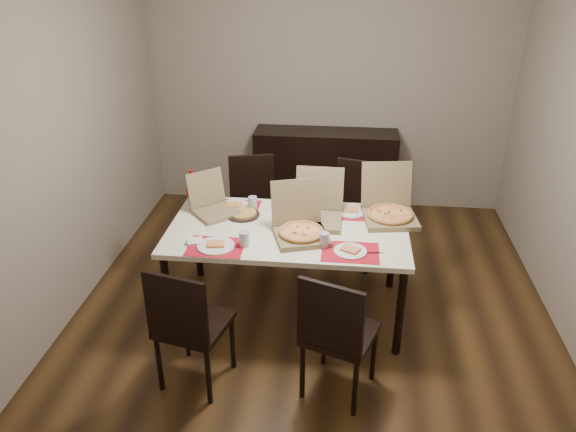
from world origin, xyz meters
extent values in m
cube|color=#472E16|center=(0.00, 0.00, -0.01)|extent=(3.80, 4.00, 0.02)
cube|color=gray|center=(0.00, 2.01, 1.30)|extent=(3.80, 0.02, 2.60)
cube|color=gray|center=(-1.91, 0.00, 1.30)|extent=(0.02, 4.00, 2.60)
cube|color=black|center=(0.00, 1.78, 0.45)|extent=(1.50, 0.40, 0.90)
cube|color=#F3ECCD|center=(-0.20, -0.13, 0.73)|extent=(1.80, 1.00, 0.04)
cylinder|color=black|center=(-1.04, -0.57, 0.35)|extent=(0.06, 0.06, 0.71)
cylinder|color=black|center=(0.64, -0.57, 0.35)|extent=(0.06, 0.06, 0.71)
cylinder|color=black|center=(-1.04, 0.31, 0.35)|extent=(0.06, 0.06, 0.71)
cylinder|color=black|center=(0.64, 0.31, 0.35)|extent=(0.06, 0.06, 0.71)
cube|color=black|center=(-0.72, -0.98, 0.45)|extent=(0.51, 0.51, 0.04)
cube|color=black|center=(-0.77, -1.16, 0.70)|extent=(0.42, 0.13, 0.46)
cylinder|color=black|center=(-0.94, -1.11, 0.21)|extent=(0.04, 0.04, 0.43)
cylinder|color=black|center=(-0.59, -1.20, 0.21)|extent=(0.04, 0.04, 0.43)
cylinder|color=black|center=(-0.85, -0.76, 0.21)|extent=(0.04, 0.04, 0.43)
cylinder|color=black|center=(-0.50, -0.85, 0.21)|extent=(0.04, 0.04, 0.43)
cube|color=black|center=(0.23, -0.97, 0.45)|extent=(0.54, 0.54, 0.04)
cube|color=black|center=(0.16, -1.15, 0.70)|extent=(0.40, 0.17, 0.46)
cylinder|color=black|center=(0.00, -1.08, 0.21)|extent=(0.04, 0.04, 0.43)
cylinder|color=black|center=(0.34, -1.20, 0.21)|extent=(0.04, 0.04, 0.43)
cylinder|color=black|center=(0.12, -0.74, 0.21)|extent=(0.04, 0.04, 0.43)
cylinder|color=black|center=(0.46, -0.86, 0.21)|extent=(0.04, 0.04, 0.43)
cube|color=black|center=(-0.60, 0.73, 0.45)|extent=(0.51, 0.51, 0.04)
cube|color=black|center=(-0.65, 0.92, 0.70)|extent=(0.41, 0.13, 0.46)
cylinder|color=black|center=(-0.47, 0.95, 0.21)|extent=(0.04, 0.04, 0.43)
cylinder|color=black|center=(-0.82, 0.87, 0.21)|extent=(0.04, 0.04, 0.43)
cylinder|color=black|center=(-0.39, 0.60, 0.21)|extent=(0.04, 0.04, 0.43)
cylinder|color=black|center=(-0.74, 0.52, 0.21)|extent=(0.04, 0.04, 0.43)
cube|color=black|center=(0.30, 0.71, 0.45)|extent=(0.51, 0.51, 0.04)
cube|color=black|center=(0.35, 0.89, 0.70)|extent=(0.42, 0.13, 0.46)
cylinder|color=black|center=(0.52, 0.84, 0.21)|extent=(0.04, 0.04, 0.43)
cylinder|color=black|center=(0.17, 0.92, 0.21)|extent=(0.04, 0.04, 0.43)
cylinder|color=black|center=(0.44, 0.49, 0.21)|extent=(0.04, 0.04, 0.43)
cylinder|color=black|center=(0.09, 0.57, 0.21)|extent=(0.04, 0.04, 0.43)
cube|color=red|center=(-0.67, -0.48, 0.75)|extent=(0.40, 0.30, 0.00)
cylinder|color=white|center=(-0.67, -0.48, 0.76)|extent=(0.27, 0.27, 0.01)
cube|color=#FFDF7F|center=(-0.67, -0.48, 0.78)|extent=(0.13, 0.11, 0.02)
cylinder|color=#AAADB5|center=(-0.48, -0.44, 0.81)|extent=(0.07, 0.07, 0.11)
cube|color=#B2B2B7|center=(-0.81, -0.45, 0.75)|extent=(0.20, 0.04, 0.00)
cube|color=white|center=(-0.83, -0.44, 0.76)|extent=(0.13, 0.13, 0.02)
cube|color=red|center=(0.27, -0.45, 0.75)|extent=(0.40, 0.30, 0.00)
cylinder|color=white|center=(0.27, -0.45, 0.76)|extent=(0.23, 0.23, 0.01)
cube|color=#FFDF7F|center=(0.27, -0.45, 0.78)|extent=(0.15, 0.14, 0.02)
cylinder|color=#AAADB5|center=(0.09, -0.39, 0.81)|extent=(0.07, 0.07, 0.11)
cube|color=#B2B2B7|center=(0.41, -0.45, 0.75)|extent=(0.20, 0.04, 0.00)
cube|color=red|center=(-0.67, 0.18, 0.75)|extent=(0.40, 0.30, 0.00)
cylinder|color=white|center=(-0.67, 0.18, 0.76)|extent=(0.26, 0.26, 0.01)
cube|color=#FFDF7F|center=(-0.67, 0.18, 0.78)|extent=(0.12, 0.10, 0.02)
cylinder|color=#AAADB5|center=(-0.51, 0.16, 0.81)|extent=(0.07, 0.07, 0.11)
cube|color=#B2B2B7|center=(-0.80, 0.20, 0.75)|extent=(0.20, 0.04, 0.00)
cube|color=white|center=(-0.83, 0.22, 0.76)|extent=(0.13, 0.13, 0.02)
cube|color=red|center=(0.27, 0.19, 0.75)|extent=(0.40, 0.30, 0.00)
cylinder|color=white|center=(0.27, 0.19, 0.76)|extent=(0.25, 0.25, 0.01)
cube|color=#FFDF7F|center=(0.27, 0.19, 0.78)|extent=(0.12, 0.09, 0.02)
cylinder|color=#AAADB5|center=(0.10, 0.18, 0.81)|extent=(0.07, 0.07, 0.11)
cube|color=#B2B2B7|center=(0.41, 0.21, 0.75)|extent=(0.20, 0.04, 0.00)
cube|color=white|center=(-0.10, -0.12, 0.76)|extent=(0.13, 0.14, 0.02)
cube|color=olive|center=(-0.08, -0.28, 0.77)|extent=(0.47, 0.47, 0.04)
cube|color=olive|center=(-0.14, -0.10, 0.96)|extent=(0.38, 0.19, 0.34)
cylinder|color=#FFDF7F|center=(-0.08, -0.28, 0.80)|extent=(0.40, 0.40, 0.02)
cube|color=olive|center=(0.57, 0.08, 0.77)|extent=(0.45, 0.45, 0.04)
cube|color=olive|center=(0.54, 0.28, 0.97)|extent=(0.40, 0.15, 0.36)
cylinder|color=#FFDF7F|center=(0.57, 0.08, 0.80)|extent=(0.39, 0.39, 0.02)
cube|color=olive|center=(-0.79, 0.04, 0.77)|extent=(0.43, 0.43, 0.03)
cube|color=olive|center=(-0.89, 0.16, 0.92)|extent=(0.28, 0.26, 0.28)
cube|color=olive|center=(0.02, -0.02, 0.77)|extent=(0.38, 0.38, 0.04)
cube|color=olive|center=(0.02, 0.17, 0.96)|extent=(0.37, 0.09, 0.34)
cylinder|color=black|center=(-0.57, 0.04, 0.76)|extent=(0.27, 0.27, 0.01)
cylinder|color=tan|center=(-0.57, 0.04, 0.77)|extent=(0.21, 0.21, 0.02)
imported|color=white|center=(-0.11, 0.09, 0.76)|extent=(0.14, 0.14, 0.03)
cylinder|color=silver|center=(-1.01, 0.19, 0.88)|extent=(0.10, 0.10, 0.26)
cylinder|color=#A80711|center=(-1.01, 0.19, 0.87)|extent=(0.10, 0.10, 0.09)
cylinder|color=#A80711|center=(-1.01, 0.19, 1.03)|extent=(0.03, 0.03, 0.05)
camera|label=1|loc=(0.21, -3.86, 2.72)|focal=35.00mm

